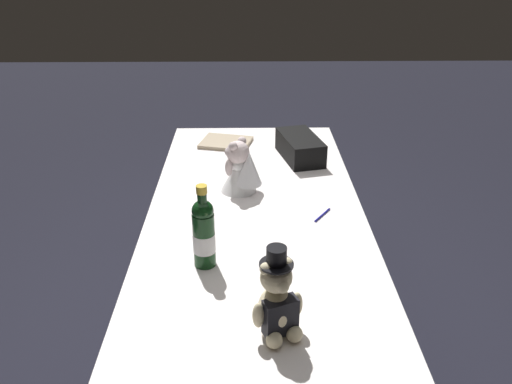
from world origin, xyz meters
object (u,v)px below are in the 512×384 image
Objects in this scene: teddy_bear_groom at (277,302)px; champagne_bottle at (204,232)px; teddy_bear_bride at (241,169)px; guestbook at (226,142)px; signing_pen at (323,214)px; gift_case_black at (300,147)px.

teddy_bear_groom is 0.42m from champagne_bottle.
guestbook is at bearing -171.26° from teddy_bear_bride.
signing_pen is 0.60m from gift_case_black.
guestbook is at bearing 178.41° from champagne_bottle.
teddy_bear_bride reaches higher than guestbook.
champagne_bottle is 0.85× the size of gift_case_black.
teddy_bear_groom is 1.17× the size of teddy_bear_bride.
teddy_bear_groom is 1.30m from gift_case_black.
champagne_bottle reaches higher than gift_case_black.
teddy_bear_groom is 0.80× the size of gift_case_black.
gift_case_black is at bearing 141.75° from teddy_bear_bride.
teddy_bear_groom reaches higher than teddy_bear_bride.
teddy_bear_groom is at bearing 33.03° from champagne_bottle.
champagne_bottle is at bearing -11.82° from teddy_bear_bride.
teddy_bear_groom is at bearing 6.75° from teddy_bear_bride.
teddy_bear_groom is at bearing -17.88° from signing_pen.
teddy_bear_bride is at bearing -173.25° from teddy_bear_groom.
signing_pen is 0.32× the size of gift_case_black.
teddy_bear_bride is at bearing -38.25° from gift_case_black.
guestbook is (-1.49, -0.20, -0.10)m from teddy_bear_groom.
signing_pen is (-0.34, 0.45, -0.12)m from champagne_bottle.
teddy_bear_groom reaches higher than gift_case_black.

